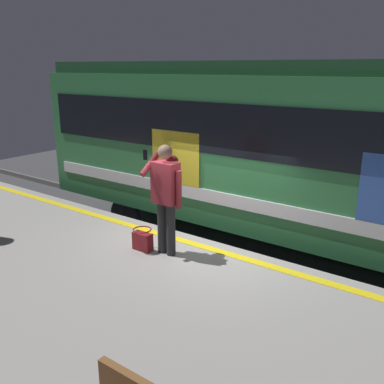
{
  "coord_description": "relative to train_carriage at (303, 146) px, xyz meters",
  "views": [
    {
      "loc": [
        -3.69,
        5.55,
        3.86
      ],
      "look_at": [
        0.11,
        0.3,
        1.92
      ],
      "focal_mm": 39.35,
      "sensor_mm": 36.0,
      "label": 1
    }
  ],
  "objects": [
    {
      "name": "safety_line",
      "position": [
        0.82,
        2.27,
        -1.41
      ],
      "size": [
        17.43,
        0.16,
        0.01
      ],
      "primitive_type": "cube",
      "color": "yellow",
      "rests_on": "platform"
    },
    {
      "name": "passenger",
      "position": [
        1.03,
        2.8,
        -0.39
      ],
      "size": [
        0.57,
        0.55,
        1.74
      ],
      "color": "#262628",
      "rests_on": "platform"
    },
    {
      "name": "track_rail_far",
      "position": [
        0.82,
        -0.72,
        -2.35
      ],
      "size": [
        23.12,
        0.08,
        0.16
      ],
      "primitive_type": "cube",
      "color": "slate",
      "rests_on": "ground"
    },
    {
      "name": "platform",
      "position": [
        0.82,
        4.35,
        -1.93
      ],
      "size": [
        17.78,
        4.75,
        1.02
      ],
      "primitive_type": "cube",
      "color": "gray",
      "rests_on": "ground"
    },
    {
      "name": "train_carriage",
      "position": [
        0.0,
        0.0,
        0.0
      ],
      "size": [
        11.24,
        2.74,
        3.79
      ],
      "color": "#2D723F",
      "rests_on": "ground"
    },
    {
      "name": "handbag",
      "position": [
        1.42,
        2.94,
        -1.25
      ],
      "size": [
        0.33,
        0.3,
        0.36
      ],
      "color": "maroon",
      "rests_on": "platform"
    },
    {
      "name": "ground_plane",
      "position": [
        0.82,
        1.97,
        -2.43
      ],
      "size": [
        26.68,
        26.68,
        0.0
      ],
      "primitive_type": "plane",
      "color": "#3D3D3F"
    },
    {
      "name": "track_rail_near",
      "position": [
        0.82,
        0.71,
        -2.35
      ],
      "size": [
        23.12,
        0.08,
        0.16
      ],
      "primitive_type": "cube",
      "color": "slate",
      "rests_on": "ground"
    }
  ]
}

